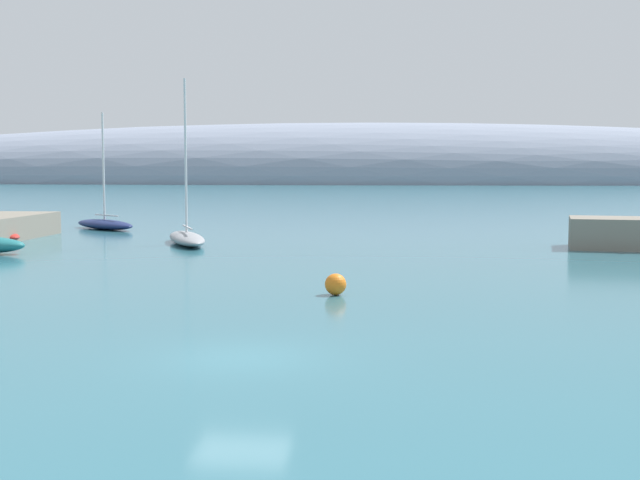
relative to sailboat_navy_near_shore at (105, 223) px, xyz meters
The scene contains 5 objects.
water 47.96m from the sailboat_navy_near_shore, 66.23° to the right, with size 600.00×600.00×0.00m, color #2D6675.
distant_ridge 188.41m from the sailboat_navy_near_shore, 88.04° to the left, with size 378.35×55.10×35.60m, color gray.
sailboat_navy_near_shore is the anchor object (origin of this frame).
sailboat_grey_end_of_line 15.64m from the sailboat_navy_near_shore, 51.37° to the right, with size 4.94×8.38×10.49m.
mooring_buoy_orange 38.85m from the sailboat_navy_near_shore, 57.44° to the right, with size 0.84×0.84×0.84m, color orange.
Camera 1 is at (4.14, -21.52, 4.97)m, focal length 47.95 mm.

